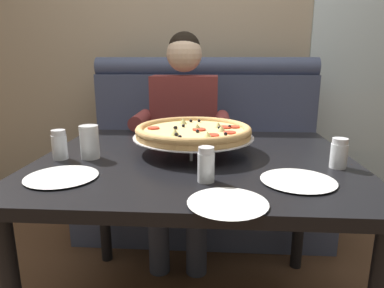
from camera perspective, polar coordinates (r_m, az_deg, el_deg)
name	(u,v)px	position (r m, az deg, el deg)	size (l,w,h in m)	color
back_wall_with_window	(207,22)	(2.82, 2.53, 19.88)	(6.00, 0.12, 2.80)	tan
booth_bench	(203,166)	(2.35, 1.94, -3.73)	(1.59, 0.78, 1.13)	#424C6B
dining_table	(196,178)	(1.35, 0.64, -5.71)	(1.20, 0.99, 0.75)	black
diner_main	(183,129)	(2.02, -1.48, 2.47)	(0.54, 0.64, 1.27)	#2D3342
pizza	(194,132)	(1.38, 0.26, 2.08)	(0.49, 0.49, 0.12)	silver
shaker_oregano	(206,167)	(1.05, 2.39, -3.89)	(0.05, 0.05, 0.11)	white
shaker_parmesan	(60,147)	(1.38, -21.39, -0.46)	(0.06, 0.06, 0.11)	white
shaker_pepper_flakes	(339,155)	(1.29, 23.47, -1.76)	(0.06, 0.06, 0.11)	white
plate_near_left	(62,175)	(1.17, -21.12, -4.88)	(0.23, 0.23, 0.02)	white
plate_near_right	(228,201)	(0.91, 6.04, -9.50)	(0.22, 0.22, 0.02)	white
plate_far_side	(298,179)	(1.11, 17.44, -5.60)	(0.23, 0.23, 0.02)	white
drinking_glass	(90,144)	(1.35, -16.85, 0.05)	(0.07, 0.07, 0.13)	silver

